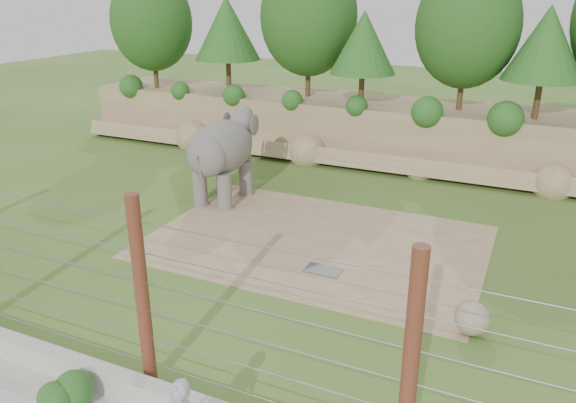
% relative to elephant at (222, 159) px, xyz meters
% --- Properties ---
extents(ground, '(90.00, 90.00, 0.00)m').
position_rel_elephant_xyz_m(ground, '(3.98, -5.03, -1.54)').
color(ground, '#3E5E23').
rests_on(ground, ground).
extents(back_embankment, '(30.00, 5.52, 8.77)m').
position_rel_elephant_xyz_m(back_embankment, '(4.57, 7.65, 2.43)').
color(back_embankment, '#856F4F').
rests_on(back_embankment, ground).
extents(dirt_patch, '(10.00, 7.00, 0.02)m').
position_rel_elephant_xyz_m(dirt_patch, '(4.48, -2.03, -1.53)').
color(dirt_patch, '#95795A').
rests_on(dirt_patch, ground).
extents(drain_grate, '(1.00, 0.60, 0.03)m').
position_rel_elephant_xyz_m(drain_grate, '(5.36, -3.73, -1.50)').
color(drain_grate, '#262628').
rests_on(drain_grate, dirt_patch).
extents(elephant, '(1.73, 3.85, 3.08)m').
position_rel_elephant_xyz_m(elephant, '(0.00, 0.00, 0.00)').
color(elephant, '#605955').
rests_on(elephant, ground).
extents(stone_ball, '(0.77, 0.77, 0.77)m').
position_rel_elephant_xyz_m(stone_ball, '(9.48, -5.13, -1.13)').
color(stone_ball, gray).
rests_on(stone_ball, dirt_patch).
extents(retaining_wall, '(26.00, 0.35, 0.50)m').
position_rel_elephant_xyz_m(retaining_wall, '(3.98, -10.03, -1.29)').
color(retaining_wall, '#A09C94').
rests_on(retaining_wall, ground).
extents(barrier_fence, '(20.26, 0.26, 4.00)m').
position_rel_elephant_xyz_m(barrier_fence, '(3.98, -9.53, 0.46)').
color(barrier_fence, brown).
rests_on(barrier_fence, ground).
extents(walkway_shrub, '(0.74, 0.74, 0.74)m').
position_rel_elephant_xyz_m(walkway_shrub, '(2.96, -10.83, -1.16)').
color(walkway_shrub, '#1F5B1E').
rests_on(walkway_shrub, walkway).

